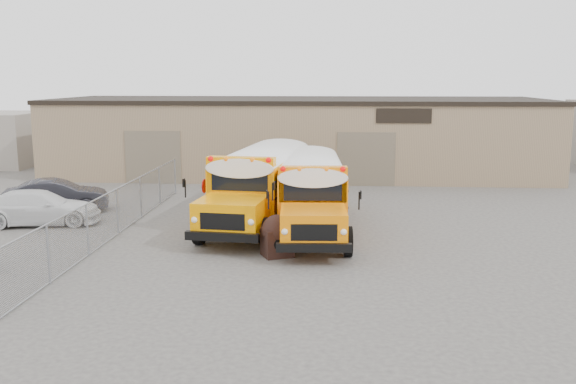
# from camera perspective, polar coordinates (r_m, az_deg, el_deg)

# --- Properties ---
(ground) EXTENTS (120.00, 120.00, 0.00)m
(ground) POSITION_cam_1_polar(r_m,az_deg,el_deg) (21.40, -2.05, -6.01)
(ground) COLOR #484442
(ground) RESTS_ON ground
(warehouse) EXTENTS (30.20, 10.20, 4.67)m
(warehouse) POSITION_cam_1_polar(r_m,az_deg,el_deg) (40.65, 0.98, 5.08)
(warehouse) COLOR #8F7958
(warehouse) RESTS_ON ground
(chainlink_fence) EXTENTS (0.07, 18.07, 1.81)m
(chainlink_fence) POSITION_cam_1_polar(r_m,az_deg,el_deg) (25.35, -14.93, -1.70)
(chainlink_fence) COLOR gray
(chainlink_fence) RESTS_ON ground
(school_bus_left) EXTENTS (3.88, 10.81, 3.10)m
(school_bus_left) POSITION_cam_1_polar(r_m,az_deg,el_deg) (33.16, 0.04, 2.93)
(school_bus_left) COLOR #FD9800
(school_bus_left) RESTS_ON ground
(school_bus_right) EXTENTS (3.07, 10.14, 2.93)m
(school_bus_right) POSITION_cam_1_polar(r_m,az_deg,el_deg) (31.49, 1.82, 2.36)
(school_bus_right) COLOR orange
(school_bus_right) RESTS_ON ground
(tarp_bundle) EXTENTS (1.22, 1.17, 1.43)m
(tarp_bundle) POSITION_cam_1_polar(r_m,az_deg,el_deg) (21.61, -0.97, -3.84)
(tarp_bundle) COLOR black
(tarp_bundle) RESTS_ON ground
(car_white) EXTENTS (5.18, 2.94, 1.41)m
(car_white) POSITION_cam_1_polar(r_m,az_deg,el_deg) (28.14, -21.25, -1.30)
(car_white) COLOR silver
(car_white) RESTS_ON ground
(car_dark) EXTENTS (4.71, 2.88, 1.47)m
(car_dark) POSITION_cam_1_polar(r_m,az_deg,el_deg) (30.53, -19.87, -0.31)
(car_dark) COLOR #222227
(car_dark) RESTS_ON ground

